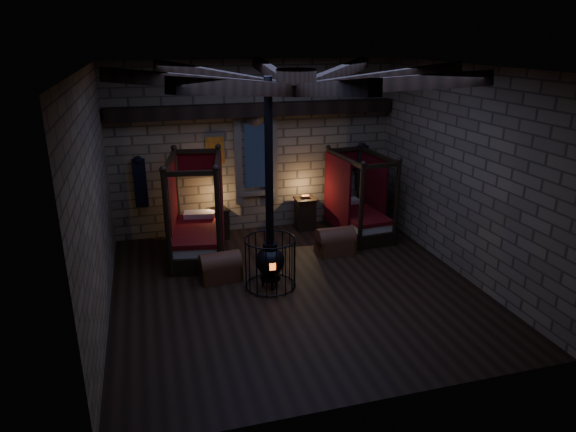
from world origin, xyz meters
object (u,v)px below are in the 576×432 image
object	(u,v)px
stove	(270,258)
trunk_left	(220,267)
bed_left	(198,231)
bed_right	(358,214)
trunk_right	(335,242)

from	to	relation	value
stove	trunk_left	bearing A→B (deg)	148.08
bed_left	bed_right	bearing A→B (deg)	13.26
bed_right	trunk_left	bearing A→B (deg)	-160.70
trunk_right	stove	xyz separation A→B (m)	(-1.82, -1.23, 0.35)
trunk_right	trunk_left	bearing A→B (deg)	-167.34
bed_right	stove	distance (m)	3.60
bed_left	bed_right	distance (m)	3.99
bed_right	trunk_left	xyz separation A→B (m)	(-3.70, -1.66, -0.23)
bed_left	trunk_left	size ratio (longest dim) A/B	2.70
bed_left	stove	world-z (taller)	stove
trunk_right	bed_left	bearing A→B (deg)	165.12
trunk_left	stove	size ratio (longest dim) A/B	0.21
bed_right	trunk_right	xyz separation A→B (m)	(-0.98, -1.02, -0.22)
trunk_right	stove	distance (m)	2.23
bed_left	stove	bearing A→B (deg)	-49.88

